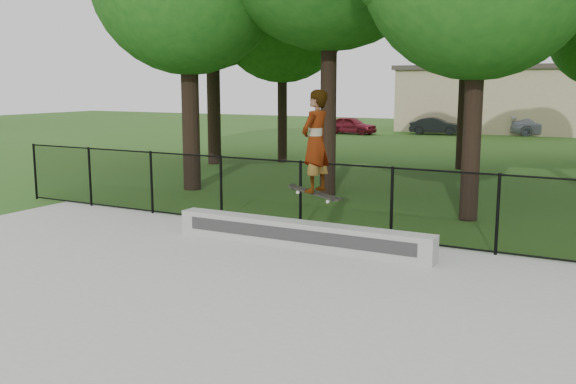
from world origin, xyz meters
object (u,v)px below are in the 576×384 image
at_px(grind_ledge, 299,234).
at_px(skater_airborne, 315,143).
at_px(car_b, 436,126).
at_px(car_a, 351,125).
at_px(car_c, 545,126).

relative_size(grind_ledge, skater_airborne, 2.62).
relative_size(grind_ledge, car_b, 1.83).
xyz_separation_m(car_a, car_b, (4.80, 2.09, -0.02)).
xyz_separation_m(car_a, skater_airborne, (10.64, -27.11, 1.54)).
bearing_deg(car_b, grind_ledge, -177.85).
distance_m(car_a, skater_airborne, 29.17).
bearing_deg(grind_ledge, skater_airborne, -27.39).
height_order(car_b, skater_airborne, skater_airborne).
height_order(grind_ledge, car_a, car_a).
relative_size(grind_ledge, car_c, 1.36).
distance_m(car_b, skater_airborne, 29.82).
distance_m(car_a, car_b, 5.23).
distance_m(grind_ledge, skater_airborne, 1.85).
bearing_deg(skater_airborne, car_b, 101.32).
bearing_deg(skater_airborne, car_a, 111.43).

